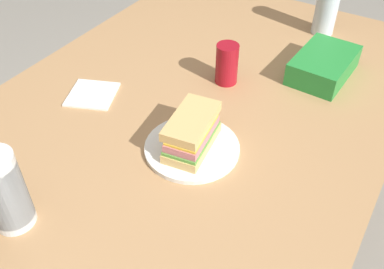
# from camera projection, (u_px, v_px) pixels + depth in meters

# --- Properties ---
(ground_plane) EXTENTS (8.00, 8.00, 0.00)m
(ground_plane) POSITION_uv_depth(u_px,v_px,m) (184.00, 267.00, 1.68)
(ground_plane) COLOR gray
(dining_table) EXTENTS (1.69, 1.06, 0.76)m
(dining_table) POSITION_uv_depth(u_px,v_px,m) (182.00, 137.00, 1.23)
(dining_table) COLOR tan
(dining_table) RESTS_ON ground_plane
(paper_plate) EXTENTS (0.24, 0.24, 0.01)m
(paper_plate) POSITION_uv_depth(u_px,v_px,m) (192.00, 148.00, 1.07)
(paper_plate) COLOR white
(paper_plate) RESTS_ON dining_table
(sandwich) EXTENTS (0.19, 0.12, 0.08)m
(sandwich) POSITION_uv_depth(u_px,v_px,m) (192.00, 132.00, 1.04)
(sandwich) COLOR #DBB26B
(sandwich) RESTS_ON paper_plate
(soda_can_red) EXTENTS (0.07, 0.07, 0.12)m
(soda_can_red) POSITION_uv_depth(u_px,v_px,m) (227.00, 64.00, 1.25)
(soda_can_red) COLOR maroon
(soda_can_red) RESTS_ON dining_table
(chip_bag) EXTENTS (0.24, 0.16, 0.07)m
(chip_bag) POSITION_uv_depth(u_px,v_px,m) (324.00, 65.00, 1.30)
(chip_bag) COLOR #268C38
(chip_bag) RESTS_ON dining_table
(plastic_cup_stack) EXTENTS (0.08, 0.08, 0.18)m
(plastic_cup_stack) POSITION_uv_depth(u_px,v_px,m) (4.00, 191.00, 0.85)
(plastic_cup_stack) COLOR silver
(plastic_cup_stack) RESTS_ON dining_table
(water_bottle_spare) EXTENTS (0.08, 0.08, 0.22)m
(water_bottle_spare) POSITION_uv_depth(u_px,v_px,m) (328.00, 4.00, 1.45)
(water_bottle_spare) COLOR silver
(water_bottle_spare) RESTS_ON dining_table
(paper_napkin) EXTENTS (0.17, 0.17, 0.01)m
(paper_napkin) POSITION_uv_depth(u_px,v_px,m) (92.00, 94.00, 1.24)
(paper_napkin) COLOR white
(paper_napkin) RESTS_ON dining_table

